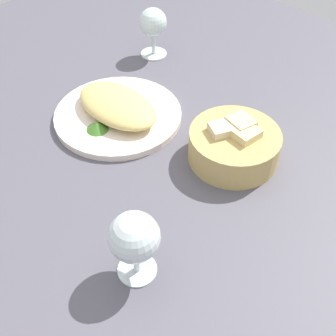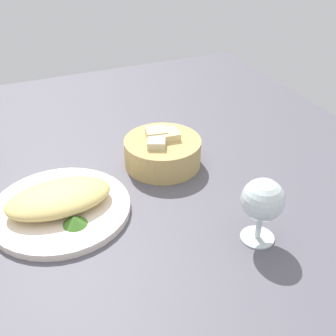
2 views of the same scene
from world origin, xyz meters
TOP-DOWN VIEW (x-y plane):
  - ground_plane at (0.00, 0.00)cm, footprint 140.00×140.00cm
  - plate at (-4.99, 1.41)cm, footprint 25.86×25.86cm
  - omelette at (-4.99, 1.41)cm, footprint 19.50×11.77cm
  - lettuce_garnish at (-3.62, -4.80)cm, footprint 4.36×4.36cm
  - bread_basket at (18.82, 9.24)cm, footprint 16.46×16.46cm
  - wine_glass_near at (24.59, -19.18)cm, footprint 7.22×7.22cm

SIDE VIEW (x-z plane):
  - ground_plane at x=0.00cm, z-range -2.00..0.00cm
  - plate at x=-4.99cm, z-range 0.00..1.40cm
  - lettuce_garnish at x=-3.62cm, z-range 1.40..3.02cm
  - bread_basket at x=18.82cm, z-range -0.60..7.11cm
  - omelette at x=-4.99cm, z-range 1.40..5.14cm
  - wine_glass_near at x=24.59cm, z-range 1.87..13.77cm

